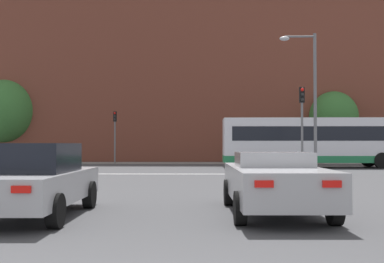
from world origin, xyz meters
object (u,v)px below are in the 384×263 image
object	(u,v)px
pedestrian_waiting	(241,152)
car_roadster_right	(274,181)
bus_crossing_lead	(317,141)
traffic_light_far_left	(115,128)
car_saloon_left	(33,180)
street_lamp_junction	(309,88)
traffic_light_near_right	(302,116)

from	to	relation	value
pedestrian_waiting	car_roadster_right	bearing A→B (deg)	-40.36
bus_crossing_lead	traffic_light_far_left	size ratio (longest dim) A/B	2.93
car_saloon_left	traffic_light_far_left	world-z (taller)	traffic_light_far_left
street_lamp_junction	traffic_light_far_left	bearing A→B (deg)	132.15
bus_crossing_lead	traffic_light_near_right	size ratio (longest dim) A/B	2.71
traffic_light_far_left	street_lamp_junction	world-z (taller)	street_lamp_junction
car_saloon_left	bus_crossing_lead	distance (m)	23.98
car_saloon_left	traffic_light_near_right	size ratio (longest dim) A/B	1.01
car_saloon_left	car_roadster_right	xyz separation A→B (m)	(5.09, 0.57, -0.07)
traffic_light_far_left	pedestrian_waiting	xyz separation A→B (m)	(10.03, 0.21, -1.85)
bus_crossing_lead	traffic_light_near_right	bearing A→B (deg)	-19.28
street_lamp_junction	car_saloon_left	bearing A→B (deg)	-121.79
bus_crossing_lead	street_lamp_junction	distance (m)	7.60
street_lamp_junction	traffic_light_near_right	bearing A→B (deg)	135.14
traffic_light_far_left	street_lamp_junction	xyz separation A→B (m)	(12.37, -13.67, 1.57)
bus_crossing_lead	traffic_light_far_left	xyz separation A→B (m)	(-14.36, 6.82, 1.06)
pedestrian_waiting	car_saloon_left	bearing A→B (deg)	-50.36
bus_crossing_lead	street_lamp_junction	xyz separation A→B (m)	(-1.99, -6.85, 2.63)
traffic_light_near_right	bus_crossing_lead	bearing A→B (deg)	70.72
bus_crossing_lead	pedestrian_waiting	bearing A→B (deg)	-148.38
traffic_light_near_right	pedestrian_waiting	distance (m)	13.89
car_roadster_right	street_lamp_junction	distance (m)	14.88
traffic_light_near_right	traffic_light_far_left	bearing A→B (deg)	132.08
bus_crossing_lead	car_roadster_right	bearing A→B (deg)	-15.79
car_saloon_left	car_roadster_right	bearing A→B (deg)	5.67
street_lamp_junction	pedestrian_waiting	world-z (taller)	street_lamp_junction
car_saloon_left	traffic_light_near_right	distance (m)	17.26
traffic_light_far_left	street_lamp_junction	distance (m)	18.50
car_saloon_left	street_lamp_junction	size ratio (longest dim) A/B	0.63
bus_crossing_lead	street_lamp_junction	bearing A→B (deg)	-16.21
car_saloon_left	street_lamp_junction	xyz separation A→B (m)	(8.97, 14.47, 3.57)
bus_crossing_lead	traffic_light_near_right	world-z (taller)	traffic_light_near_right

